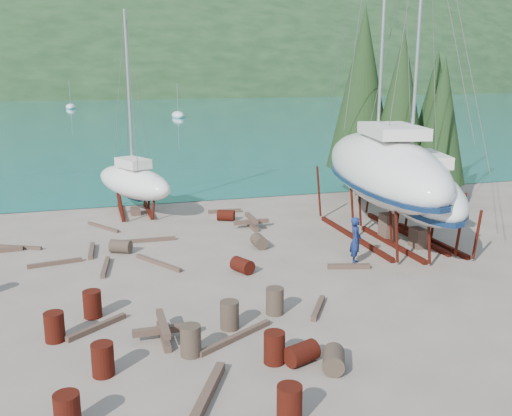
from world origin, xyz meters
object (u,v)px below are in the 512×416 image
object	(u,v)px
large_sailboat_near	(383,167)
worker	(356,241)
small_sailboat_shore	(134,181)
large_sailboat_far	(415,188)

from	to	relation	value
large_sailboat_near	worker	distance (m)	4.90
large_sailboat_near	worker	world-z (taller)	large_sailboat_near
small_sailboat_shore	worker	xyz separation A→B (m)	(7.88, -11.30, -0.81)
large_sailboat_near	large_sailboat_far	xyz separation A→B (m)	(0.82, -1.46, -0.75)
large_sailboat_near	large_sailboat_far	size ratio (longest dim) A/B	1.31
large_sailboat_far	worker	xyz separation A→B (m)	(-3.69, -1.72, -1.62)
large_sailboat_near	worker	size ratio (longest dim) A/B	10.67
worker	large_sailboat_far	bearing A→B (deg)	-38.77
large_sailboat_near	large_sailboat_far	world-z (taller)	large_sailboat_near
large_sailboat_far	worker	size ratio (longest dim) A/B	8.14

